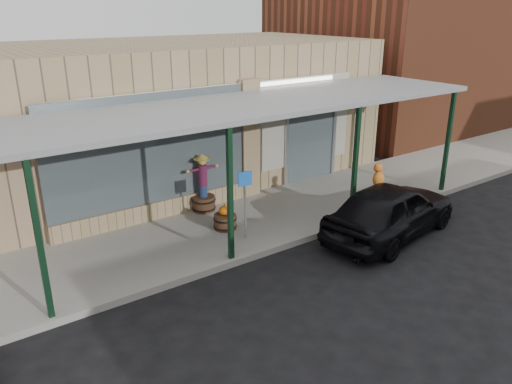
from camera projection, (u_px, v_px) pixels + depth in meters
ground at (364, 281)px, 10.03m from camera, size 120.00×120.00×0.00m
sidewalk at (260, 219)px, 12.76m from camera, size 40.00×3.20×0.15m
storefront at (175, 112)px, 15.54m from camera, size 12.00×6.25×4.20m
awning at (261, 105)px, 11.70m from camera, size 12.00×3.00×3.04m
block_buildings_near at (212, 51)px, 16.83m from camera, size 61.00×8.00×8.00m
barrel_scarecrow at (203, 192)px, 12.95m from camera, size 0.91×0.77×1.55m
barrel_pumpkin at (225, 220)px, 11.97m from camera, size 0.69×0.69×0.64m
handicap_sign at (245, 196)px, 11.20m from camera, size 0.33×0.07×1.62m
parked_sedan at (391, 210)px, 11.77m from camera, size 4.18×2.24×1.58m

